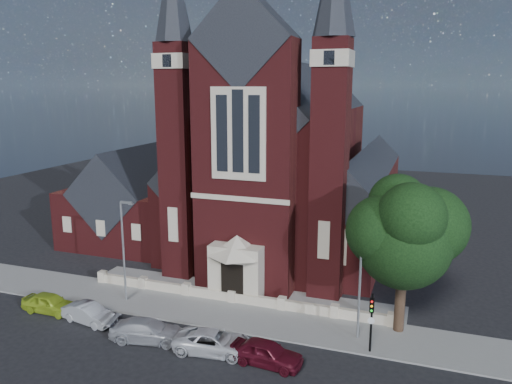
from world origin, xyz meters
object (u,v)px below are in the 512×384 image
(car_white_suv, at_px, (214,342))
(church, at_px, (291,167))
(car_silver_b, at_px, (148,331))
(car_dark_red, at_px, (266,353))
(street_lamp_right, at_px, (362,274))
(traffic_signal, at_px, (372,316))
(street_lamp_left, at_px, (124,245))
(street_tree, at_px, (406,236))
(car_silver_a, at_px, (89,314))
(car_lime_van, at_px, (50,303))
(parish_hall, at_px, (135,204))

(car_white_suv, bearing_deg, church, -2.41)
(car_silver_b, xyz_separation_m, car_white_suv, (4.74, 0.13, -0.02))
(car_silver_b, bearing_deg, car_dark_red, -101.12)
(car_white_suv, bearing_deg, street_lamp_right, -67.08)
(traffic_signal, height_order, car_white_suv, traffic_signal)
(church, distance_m, street_lamp_left, 20.84)
(traffic_signal, relative_size, car_silver_b, 0.79)
(street_tree, distance_m, traffic_signal, 5.70)
(car_silver_a, bearing_deg, church, -10.62)
(car_silver_b, bearing_deg, street_tree, -77.75)
(traffic_signal, distance_m, car_white_suv, 10.02)
(car_lime_van, relative_size, car_white_suv, 0.83)
(church, bearing_deg, car_silver_b, -97.33)
(car_silver_b, relative_size, car_dark_red, 1.12)
(traffic_signal, bearing_deg, church, 118.20)
(car_silver_a, height_order, car_silver_b, car_silver_b)
(church, xyz_separation_m, street_lamp_left, (-7.91, -18.94, -3.59))
(street_tree, xyz_separation_m, street_lamp_left, (-20.51, -1.71, -2.36))
(car_lime_van, height_order, car_dark_red, car_dark_red)
(street_tree, distance_m, car_dark_red, 11.69)
(street_lamp_left, distance_m, street_lamp_right, 18.00)
(street_tree, relative_size, car_white_suv, 2.08)
(church, distance_m, car_lime_van, 26.68)
(car_silver_a, height_order, car_dark_red, car_dark_red)
(street_lamp_left, height_order, car_silver_a, street_lamp_left)
(church, bearing_deg, street_tree, -53.83)
(church, relative_size, street_lamp_left, 4.31)
(street_tree, bearing_deg, church, 126.17)
(church, height_order, street_tree, church)
(parish_hall, height_order, street_tree, street_tree)
(street_lamp_left, xyz_separation_m, car_lime_van, (-4.32, -3.57, -3.87))
(church, distance_m, car_silver_a, 25.54)
(traffic_signal, distance_m, car_silver_b, 14.56)
(parish_hall, xyz_separation_m, street_lamp_right, (26.09, -14.00, 0.59))
(traffic_signal, xyz_separation_m, car_white_suv, (-9.32, -3.16, -1.87))
(traffic_signal, xyz_separation_m, car_dark_red, (-5.75, -3.38, -1.82))
(car_white_suv, bearing_deg, parish_hall, 36.87)
(parish_hall, distance_m, car_silver_a, 19.82)
(street_tree, bearing_deg, car_white_suv, -149.44)
(car_white_suv, bearing_deg, street_tree, -65.91)
(church, height_order, car_white_suv, church)
(church, relative_size, car_lime_van, 8.20)
(car_lime_van, relative_size, car_silver_b, 0.84)
(traffic_signal, relative_size, car_silver_a, 0.96)
(church, xyz_separation_m, street_lamp_right, (10.09, -18.94, -3.59))
(church, xyz_separation_m, traffic_signal, (11.00, -20.52, -5.60))
(car_lime_van, bearing_deg, car_silver_b, -98.50)
(car_silver_a, xyz_separation_m, car_silver_b, (5.32, -0.87, 0.04))
(parish_hall, height_order, car_silver_a, parish_hall)
(car_dark_red, bearing_deg, car_silver_b, 94.27)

